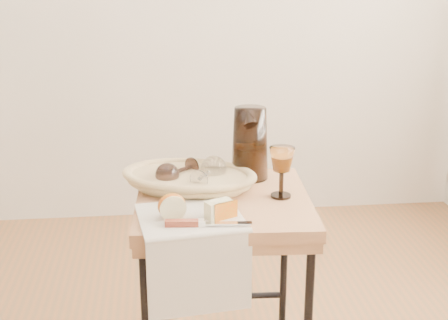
{
  "coord_description": "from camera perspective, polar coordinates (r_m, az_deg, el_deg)",
  "views": [
    {
      "loc": [
        0.24,
        -1.27,
        1.29
      ],
      "look_at": [
        0.42,
        0.38,
        0.75
      ],
      "focal_mm": 50.11,
      "sensor_mm": 36.0,
      "label": 1
    }
  ],
  "objects": [
    {
      "name": "side_table",
      "position": [
        1.94,
        -0.07,
        -12.15
      ],
      "size": [
        0.52,
        0.52,
        0.63
      ],
      "primitive_type": null,
      "rotation": [
        0.0,
        0.0,
        -0.05
      ],
      "color": "brown",
      "rests_on": "floor"
    },
    {
      "name": "tea_towel",
      "position": [
        1.66,
        -3.1,
        -5.24
      ],
      "size": [
        0.3,
        0.28,
        0.01
      ],
      "primitive_type": "cube",
      "rotation": [
        0.0,
        0.0,
        0.13
      ],
      "color": "beige",
      "rests_on": "side_table"
    },
    {
      "name": "apple_half",
      "position": [
        1.64,
        -4.8,
        -4.18
      ],
      "size": [
        0.08,
        0.05,
        0.07
      ],
      "primitive_type": "ellipsoid",
      "rotation": [
        0.0,
        0.0,
        0.15
      ],
      "color": "red",
      "rests_on": "tea_towel"
    },
    {
      "name": "pitcher",
      "position": [
        1.93,
        2.37,
        1.54
      ],
      "size": [
        0.2,
        0.26,
        0.26
      ],
      "primitive_type": null,
      "rotation": [
        0.0,
        0.0,
        0.21
      ],
      "color": "black",
      "rests_on": "side_table"
    },
    {
      "name": "wine_goblet",
      "position": [
        1.79,
        5.27,
        -1.11
      ],
      "size": [
        0.09,
        0.09,
        0.15
      ],
      "primitive_type": null,
      "rotation": [
        0.0,
        0.0,
        0.36
      ],
      "color": "white",
      "rests_on": "side_table"
    },
    {
      "name": "goblet_lying_a",
      "position": [
        1.88,
        -4.22,
        -1.01
      ],
      "size": [
        0.13,
        0.13,
        0.07
      ],
      "primitive_type": null,
      "rotation": [
        0.0,
        0.0,
        3.89
      ],
      "color": "#462F28",
      "rests_on": "bread_basket"
    },
    {
      "name": "apple_wedge",
      "position": [
        1.64,
        -0.47,
        -4.51
      ],
      "size": [
        0.08,
        0.06,
        0.05
      ],
      "primitive_type": "cube",
      "rotation": [
        0.0,
        0.0,
        0.46
      ],
      "color": "beige",
      "rests_on": "tea_towel"
    },
    {
      "name": "bread_basket",
      "position": [
        1.87,
        -3.2,
        -1.82
      ],
      "size": [
        0.42,
        0.35,
        0.05
      ],
      "primitive_type": null,
      "rotation": [
        0.0,
        0.0,
        -0.32
      ],
      "color": "#A17C58",
      "rests_on": "side_table"
    },
    {
      "name": "table_knife",
      "position": [
        1.6,
        -1.75,
        -5.73
      ],
      "size": [
        0.22,
        0.04,
        0.02
      ],
      "primitive_type": null,
      "rotation": [
        0.0,
        0.0,
        -0.08
      ],
      "color": "silver",
      "rests_on": "tea_towel"
    },
    {
      "name": "goblet_lying_b",
      "position": [
        1.85,
        -1.51,
        -1.2
      ],
      "size": [
        0.13,
        0.15,
        0.08
      ],
      "primitive_type": null,
      "rotation": [
        0.0,
        0.0,
        1.06
      ],
      "color": "white",
      "rests_on": "bread_basket"
    }
  ]
}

